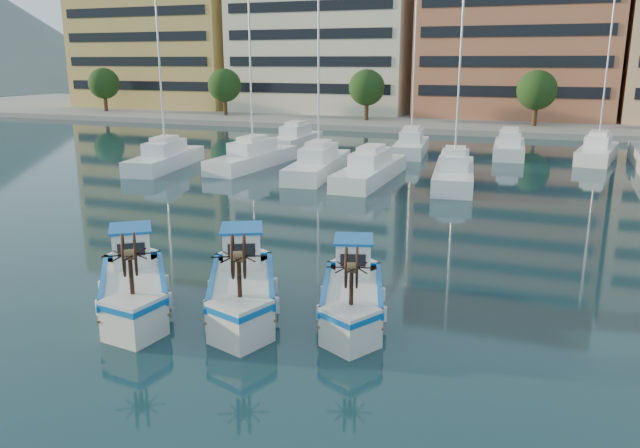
# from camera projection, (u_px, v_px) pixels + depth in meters

# --- Properties ---
(ground) EXTENTS (300.00, 300.00, 0.00)m
(ground) POSITION_uv_depth(u_px,v_px,m) (291.00, 324.00, 17.30)
(ground) COLOR #193A41
(ground) RESTS_ON ground
(waterfront) EXTENTS (180.00, 40.00, 25.60)m
(waterfront) POSITION_uv_depth(u_px,v_px,m) (596.00, 24.00, 70.06)
(waterfront) COLOR gray
(waterfront) RESTS_ON ground
(yacht_marina) EXTENTS (39.79, 22.74, 11.50)m
(yacht_marina) POSITION_uv_depth(u_px,v_px,m) (410.00, 158.00, 43.33)
(yacht_marina) COLOR white
(yacht_marina) RESTS_ON ground
(fishing_boat_a) EXTENTS (4.02, 4.50, 2.79)m
(fishing_boat_a) POSITION_uv_depth(u_px,v_px,m) (134.00, 283.00, 18.32)
(fishing_boat_a) COLOR silver
(fishing_boat_a) RESTS_ON ground
(fishing_boat_b) EXTENTS (3.58, 4.69, 2.83)m
(fishing_boat_b) POSITION_uv_depth(u_px,v_px,m) (242.00, 284.00, 18.16)
(fishing_boat_b) COLOR silver
(fishing_boat_b) RESTS_ON ground
(fishing_boat_c) EXTENTS (2.75, 4.26, 2.58)m
(fishing_boat_c) POSITION_uv_depth(u_px,v_px,m) (352.00, 292.00, 17.73)
(fishing_boat_c) COLOR silver
(fishing_boat_c) RESTS_ON ground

